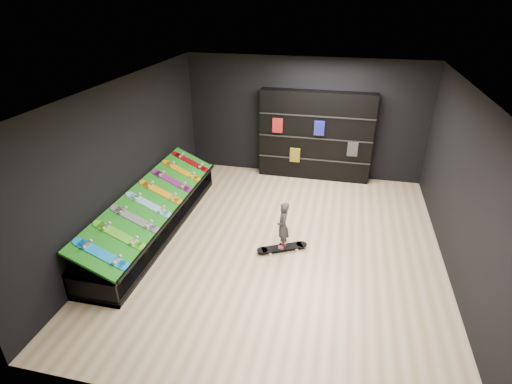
% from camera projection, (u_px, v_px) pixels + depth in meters
% --- Properties ---
extents(floor, '(6.00, 7.00, 0.01)m').
position_uv_depth(floor, '(279.00, 245.00, 7.68)').
color(floor, '#D4B88F').
rests_on(floor, ground).
extents(ceiling, '(6.00, 7.00, 0.01)m').
position_uv_depth(ceiling, '(284.00, 88.00, 6.32)').
color(ceiling, white).
rests_on(ceiling, ground).
extents(wall_back, '(6.00, 0.02, 3.00)m').
position_uv_depth(wall_back, '(304.00, 118.00, 10.04)').
color(wall_back, black).
rests_on(wall_back, ground).
extents(wall_front, '(6.00, 0.02, 3.00)m').
position_uv_depth(wall_front, '(223.00, 317.00, 3.96)').
color(wall_front, black).
rests_on(wall_front, ground).
extents(wall_left, '(0.02, 7.00, 3.00)m').
position_uv_depth(wall_left, '(126.00, 160.00, 7.59)').
color(wall_left, black).
rests_on(wall_left, ground).
extents(wall_right, '(0.02, 7.00, 3.00)m').
position_uv_depth(wall_right, '(465.00, 192.00, 6.41)').
color(wall_right, black).
rests_on(wall_right, ground).
extents(display_rack, '(0.90, 4.50, 0.50)m').
position_uv_depth(display_rack, '(155.00, 219.00, 8.07)').
color(display_rack, black).
rests_on(display_rack, ground).
extents(turf_ramp, '(0.92, 4.50, 0.46)m').
position_uv_depth(turf_ramp, '(155.00, 199.00, 7.85)').
color(turf_ramp, '#11640F').
rests_on(turf_ramp, display_rack).
extents(back_shelving, '(2.80, 0.33, 2.24)m').
position_uv_depth(back_shelving, '(315.00, 136.00, 10.00)').
color(back_shelving, black).
rests_on(back_shelving, ground).
extents(floor_skateboard, '(0.97, 0.65, 0.09)m').
position_uv_depth(floor_skateboard, '(282.00, 249.00, 7.50)').
color(floor_skateboard, black).
rests_on(floor_skateboard, ground).
extents(child, '(0.19, 0.24, 0.56)m').
position_uv_depth(child, '(283.00, 234.00, 7.36)').
color(child, black).
rests_on(child, floor_skateboard).
extents(display_board_0, '(0.93, 0.22, 0.50)m').
position_uv_depth(display_board_0, '(101.00, 254.00, 6.19)').
color(display_board_0, blue).
rests_on(display_board_0, turf_ramp).
extents(display_board_1, '(0.93, 0.22, 0.50)m').
position_uv_depth(display_board_1, '(119.00, 235.00, 6.66)').
color(display_board_1, green).
rests_on(display_board_1, turf_ramp).
extents(display_board_2, '(0.93, 0.22, 0.50)m').
position_uv_depth(display_board_2, '(135.00, 219.00, 7.13)').
color(display_board_2, black).
rests_on(display_board_2, turf_ramp).
extents(display_board_3, '(0.93, 0.22, 0.50)m').
position_uv_depth(display_board_3, '(149.00, 205.00, 7.60)').
color(display_board_3, '#0CB2E5').
rests_on(display_board_3, turf_ramp).
extents(display_board_4, '(0.93, 0.22, 0.50)m').
position_uv_depth(display_board_4, '(161.00, 192.00, 8.07)').
color(display_board_4, orange).
rests_on(display_board_4, turf_ramp).
extents(display_board_5, '(0.93, 0.22, 0.50)m').
position_uv_depth(display_board_5, '(172.00, 181.00, 8.55)').
color(display_board_5, '#2626BF').
rests_on(display_board_5, turf_ramp).
extents(display_board_6, '(0.93, 0.22, 0.50)m').
position_uv_depth(display_board_6, '(182.00, 171.00, 9.02)').
color(display_board_6, yellow).
rests_on(display_board_6, turf_ramp).
extents(display_board_7, '(0.93, 0.22, 0.50)m').
position_uv_depth(display_board_7, '(190.00, 162.00, 9.49)').
color(display_board_7, red).
rests_on(display_board_7, turf_ramp).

